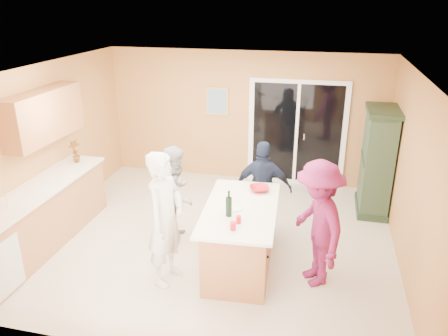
% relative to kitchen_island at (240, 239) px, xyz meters
% --- Properties ---
extents(floor, '(5.50, 5.50, 0.00)m').
position_rel_kitchen_island_xyz_m(floor, '(-0.57, 0.69, -0.44)').
color(floor, beige).
rests_on(floor, ground).
extents(ceiling, '(5.50, 5.00, 0.10)m').
position_rel_kitchen_island_xyz_m(ceiling, '(-0.57, 0.69, 2.16)').
color(ceiling, white).
rests_on(ceiling, wall_back).
extents(wall_back, '(5.50, 0.10, 2.60)m').
position_rel_kitchen_island_xyz_m(wall_back, '(-0.57, 3.19, 0.86)').
color(wall_back, '#EDB861').
rests_on(wall_back, ground).
extents(wall_front, '(5.50, 0.10, 2.60)m').
position_rel_kitchen_island_xyz_m(wall_front, '(-0.57, -1.81, 0.86)').
color(wall_front, '#EDB861').
rests_on(wall_front, ground).
extents(wall_left, '(0.10, 5.00, 2.60)m').
position_rel_kitchen_island_xyz_m(wall_left, '(-3.32, 0.69, 0.86)').
color(wall_left, '#EDB861').
rests_on(wall_left, ground).
extents(wall_right, '(0.10, 5.00, 2.60)m').
position_rel_kitchen_island_xyz_m(wall_right, '(2.18, 0.69, 0.86)').
color(wall_right, '#EDB861').
rests_on(wall_right, ground).
extents(left_cabinet_run, '(0.65, 3.05, 1.24)m').
position_rel_kitchen_island_xyz_m(left_cabinet_run, '(-3.01, -0.36, 0.03)').
color(left_cabinet_run, '#A66D40').
rests_on(left_cabinet_run, floor).
extents(upper_cabinets, '(0.35, 1.60, 0.75)m').
position_rel_kitchen_island_xyz_m(upper_cabinets, '(-3.14, 0.49, 1.44)').
color(upper_cabinets, '#A66D40').
rests_on(upper_cabinets, wall_left).
extents(sliding_door, '(1.90, 0.07, 2.10)m').
position_rel_kitchen_island_xyz_m(sliding_door, '(0.49, 3.15, 0.61)').
color(sliding_door, white).
rests_on(sliding_door, floor).
extents(framed_picture, '(0.46, 0.04, 0.56)m').
position_rel_kitchen_island_xyz_m(framed_picture, '(-1.12, 3.16, 1.16)').
color(framed_picture, tan).
rests_on(framed_picture, wall_back).
extents(kitchen_island, '(1.07, 1.82, 0.93)m').
position_rel_kitchen_island_xyz_m(kitchen_island, '(0.00, 0.00, 0.00)').
color(kitchen_island, '#A66D40').
rests_on(kitchen_island, floor).
extents(green_hutch, '(0.53, 1.00, 1.84)m').
position_rel_kitchen_island_xyz_m(green_hutch, '(1.92, 2.26, 0.46)').
color(green_hutch, '#203421').
rests_on(green_hutch, floor).
extents(woman_white, '(0.53, 0.72, 1.81)m').
position_rel_kitchen_island_xyz_m(woman_white, '(-0.88, -0.50, 0.47)').
color(woman_white, white).
rests_on(woman_white, floor).
extents(woman_grey, '(0.58, 0.74, 1.52)m').
position_rel_kitchen_island_xyz_m(woman_grey, '(-1.09, 0.53, 0.33)').
color(woman_grey, '#98989B').
rests_on(woman_grey, floor).
extents(woman_navy, '(0.92, 0.44, 1.53)m').
position_rel_kitchen_island_xyz_m(woman_navy, '(0.15, 1.03, 0.33)').
color(woman_navy, '#1A253A').
rests_on(woman_navy, floor).
extents(woman_magenta, '(1.04, 1.26, 1.70)m').
position_rel_kitchen_island_xyz_m(woman_magenta, '(1.01, -0.09, 0.41)').
color(woman_magenta, '#811C4B').
rests_on(woman_magenta, floor).
extents(serving_bowl, '(0.35, 0.35, 0.07)m').
position_rel_kitchen_island_xyz_m(serving_bowl, '(0.16, 0.58, 0.53)').
color(serving_bowl, red).
rests_on(serving_bowl, kitchen_island).
extents(tulip_vase, '(0.23, 0.18, 0.39)m').
position_rel_kitchen_island_xyz_m(tulip_vase, '(-3.02, 0.99, 0.70)').
color(tulip_vase, '#AA1511').
rests_on(tulip_vase, left_cabinet_run).
extents(tumbler_near, '(0.09, 0.09, 0.10)m').
position_rel_kitchen_island_xyz_m(tumbler_near, '(0.02, -0.61, 0.54)').
color(tumbler_near, red).
rests_on(tumbler_near, kitchen_island).
extents(tumbler_far, '(0.08, 0.08, 0.09)m').
position_rel_kitchen_island_xyz_m(tumbler_far, '(0.06, -0.43, 0.54)').
color(tumbler_far, red).
rests_on(tumbler_far, kitchen_island).
extents(wine_bottle, '(0.08, 0.08, 0.35)m').
position_rel_kitchen_island_xyz_m(wine_bottle, '(-0.10, -0.27, 0.63)').
color(wine_bottle, black).
rests_on(wine_bottle, kitchen_island).
extents(white_plate, '(0.26, 0.26, 0.01)m').
position_rel_kitchen_island_xyz_m(white_plate, '(-0.06, -0.06, 0.50)').
color(white_plate, white).
rests_on(white_plate, kitchen_island).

